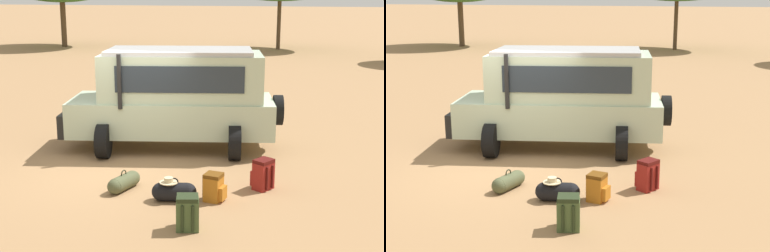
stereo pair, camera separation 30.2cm
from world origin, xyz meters
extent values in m
plane|color=#9E754C|center=(0.00, 0.00, 0.00)|extent=(320.00, 320.00, 0.00)
cube|color=#B2C6A8|center=(0.47, 1.90, 0.82)|extent=(5.23, 3.11, 0.84)
cube|color=#B2C6A8|center=(0.72, 1.96, 1.79)|extent=(4.16, 2.72, 1.10)
cube|color=#232D38|center=(-0.76, 1.57, 1.74)|extent=(0.46, 1.52, 0.77)
cube|color=#232D38|center=(0.95, 1.09, 1.84)|extent=(2.85, 0.81, 0.60)
cube|color=#232D38|center=(0.48, 2.83, 1.84)|extent=(2.85, 0.81, 0.60)
cube|color=#B7B7B7|center=(0.67, 1.95, 2.39)|extent=(3.76, 2.55, 0.10)
cube|color=black|center=(-2.01, 1.23, 0.65)|extent=(0.58, 1.60, 0.56)
cylinder|color=black|center=(-0.34, 0.67, 1.79)|extent=(0.10, 0.10, 1.25)
cylinder|color=black|center=(-0.74, 0.57, 0.40)|extent=(0.48, 0.85, 0.80)
cylinder|color=black|center=(-1.24, 2.44, 0.40)|extent=(0.48, 0.85, 0.80)
cylinder|color=black|center=(2.19, 1.36, 0.40)|extent=(0.48, 0.85, 0.80)
cylinder|color=black|center=(1.69, 3.23, 0.40)|extent=(0.48, 0.85, 0.80)
cylinder|color=black|center=(2.97, 2.58, 0.97)|extent=(0.40, 0.77, 0.74)
cube|color=maroon|center=(3.18, -0.35, 0.27)|extent=(0.41, 0.47, 0.54)
cube|color=maroon|center=(3.02, -0.27, 0.20)|extent=(0.20, 0.29, 0.30)
cube|color=#4D100E|center=(3.18, -0.35, 0.57)|extent=(0.42, 0.45, 0.07)
cylinder|color=#4D100E|center=(3.28, -0.50, 0.27)|extent=(0.04, 0.04, 0.46)
cylinder|color=#4D100E|center=(3.36, -0.34, 0.27)|extent=(0.04, 0.04, 0.46)
cube|color=#B26619|center=(2.41, -1.22, 0.23)|extent=(0.33, 0.36, 0.46)
cube|color=#B26619|center=(2.60, -1.24, 0.17)|extent=(0.11, 0.25, 0.25)
cube|color=#62380E|center=(2.41, -1.22, 0.49)|extent=(0.34, 0.35, 0.07)
cylinder|color=#62380E|center=(2.26, -1.12, 0.23)|extent=(0.04, 0.04, 0.39)
cylinder|color=#62380E|center=(2.24, -1.27, 0.23)|extent=(0.04, 0.04, 0.39)
cube|color=#42562D|center=(2.35, -2.55, 0.26)|extent=(0.44, 0.40, 0.51)
cube|color=#42562D|center=(2.29, -2.37, 0.19)|extent=(0.29, 0.16, 0.28)
cube|color=#242F19|center=(2.35, -2.55, 0.54)|extent=(0.43, 0.41, 0.07)
cylinder|color=#242F19|center=(2.33, -2.74, 0.26)|extent=(0.04, 0.04, 0.44)
cylinder|color=#242F19|center=(2.48, -2.69, 0.26)|extent=(0.04, 0.04, 0.44)
cylinder|color=black|center=(1.73, -1.45, 0.17)|extent=(0.57, 0.46, 0.34)
sphere|color=black|center=(1.49, -1.52, 0.17)|extent=(0.34, 0.34, 0.34)
sphere|color=black|center=(1.97, -1.39, 0.17)|extent=(0.34, 0.34, 0.34)
torus|color=black|center=(1.73, -1.45, 0.36)|extent=(0.16, 0.07, 0.16)
cylinder|color=beige|center=(1.63, -1.48, 0.36)|extent=(0.34, 0.34, 0.02)
cylinder|color=beige|center=(1.63, -1.48, 0.40)|extent=(0.17, 0.17, 0.09)
cylinder|color=#4C5133|center=(0.60, -1.21, 0.15)|extent=(0.41, 0.62, 0.30)
sphere|color=#4C5133|center=(0.54, -1.49, 0.15)|extent=(0.30, 0.30, 0.30)
sphere|color=#4C5133|center=(0.66, -0.93, 0.15)|extent=(0.30, 0.30, 0.30)
torus|color=#2D301E|center=(0.60, -1.21, 0.32)|extent=(0.06, 0.17, 0.16)
cylinder|color=brown|center=(-15.92, 24.19, 1.66)|extent=(0.39, 0.39, 3.31)
cylinder|color=brown|center=(-0.87, 27.11, 1.70)|extent=(0.27, 0.27, 3.39)
camera|label=1|loc=(4.88, -10.17, 3.71)|focal=50.00mm
camera|label=2|loc=(5.17, -10.07, 3.71)|focal=50.00mm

